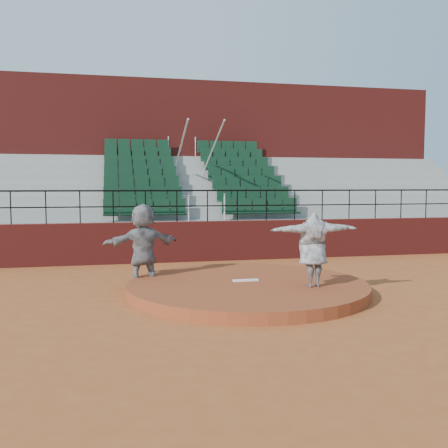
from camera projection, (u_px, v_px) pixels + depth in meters
The scene contains 9 objects.
ground at pixel (247, 293), 11.49m from camera, with size 90.00×90.00×0.00m, color #9F4E24.
pitchers_mound at pixel (247, 287), 11.48m from camera, with size 5.50×5.50×0.25m, color brown.
pitching_rubber at pixel (246, 280), 11.61m from camera, with size 0.60×0.15×0.03m, color white.
boundary_wall at pixel (208, 241), 16.30m from camera, with size 24.00×0.30×1.30m, color maroon.
wall_railing at pixel (207, 199), 16.20m from camera, with size 24.04×0.05×1.03m.
seating_deck at pixel (191, 211), 19.80m from camera, with size 24.00×5.97×4.63m.
press_box_facade at pixel (178, 162), 23.48m from camera, with size 24.00×3.00×7.10m, color maroon.
pitcher at pixel (313, 250), 10.90m from camera, with size 2.02×0.55×1.64m, color black.
fielder at pixel (143, 245), 12.10m from camera, with size 1.88×0.60×2.03m, color black.
Camera 1 is at (-2.96, -10.95, 2.48)m, focal length 40.00 mm.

